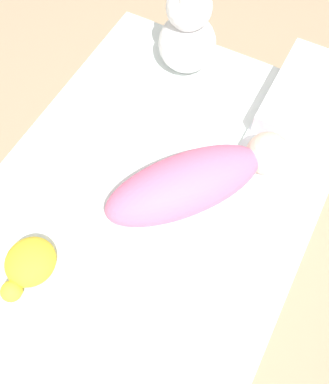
{
  "coord_description": "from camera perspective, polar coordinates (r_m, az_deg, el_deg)",
  "views": [
    {
      "loc": [
        0.49,
        0.32,
        1.37
      ],
      "look_at": [
        -0.03,
        0.04,
        0.27
      ],
      "focal_mm": 42.0,
      "sensor_mm": 36.0,
      "label": 1
    }
  ],
  "objects": [
    {
      "name": "burp_cloth",
      "position": [
        1.37,
        12.84,
        3.52
      ],
      "size": [
        0.23,
        0.19,
        0.02
      ],
      "color": "white",
      "rests_on": "bed_mattress"
    },
    {
      "name": "turtle_plush",
      "position": [
        1.22,
        -16.86,
        -8.8
      ],
      "size": [
        0.18,
        0.13,
        0.09
      ],
      "color": "yellow",
      "rests_on": "bed_mattress"
    },
    {
      "name": "bed_mattress",
      "position": [
        1.39,
        -2.23,
        -3.55
      ],
      "size": [
        1.34,
        0.91,
        0.22
      ],
      "color": "white",
      "rests_on": "ground_plane"
    },
    {
      "name": "swaddled_baby",
      "position": [
        1.24,
        4.08,
        1.52
      ],
      "size": [
        0.51,
        0.44,
        0.15
      ],
      "rotation": [
        0.0,
        0.0,
        2.47
      ],
      "color": "pink",
      "rests_on": "bed_mattress"
    },
    {
      "name": "bunny_plush",
      "position": [
        1.51,
        2.97,
        19.61
      ],
      "size": [
        0.19,
        0.19,
        0.39
      ],
      "color": "white",
      "rests_on": "bed_mattress"
    },
    {
      "name": "pillow",
      "position": [
        1.51,
        19.01,
        10.74
      ],
      "size": [
        0.37,
        0.3,
        0.09
      ],
      "color": "white",
      "rests_on": "bed_mattress"
    },
    {
      "name": "ground_plane",
      "position": [
        1.49,
        -2.08,
        -5.37
      ],
      "size": [
        12.0,
        12.0,
        0.0
      ],
      "primitive_type": "plane",
      "color": "#9E8466"
    }
  ]
}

